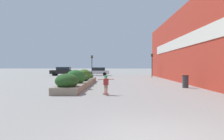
{
  "coord_description": "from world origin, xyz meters",
  "views": [
    {
      "loc": [
        -0.98,
        -5.41,
        1.8
      ],
      "look_at": [
        -1.23,
        12.86,
        1.47
      ],
      "focal_mm": 35.0,
      "sensor_mm": 36.0,
      "label": 1
    }
  ],
  "objects_px": {
    "trash_bin": "(185,82)",
    "traffic_light_right": "(152,61)",
    "traffic_light_left": "(92,62)",
    "skateboarder": "(106,82)",
    "car_leftmost": "(98,71)",
    "skateboard": "(106,94)",
    "car_center_left": "(63,71)",
    "car_center_right": "(190,71)"
  },
  "relations": [
    {
      "from": "car_leftmost",
      "to": "traffic_light_left",
      "type": "bearing_deg",
      "value": 174.89
    },
    {
      "from": "traffic_light_left",
      "to": "car_center_right",
      "type": "bearing_deg",
      "value": 19.8
    },
    {
      "from": "skateboard",
      "to": "skateboarder",
      "type": "height_order",
      "value": "skateboarder"
    },
    {
      "from": "trash_bin",
      "to": "car_center_left",
      "type": "xyz_separation_m",
      "value": [
        -15.57,
        22.51,
        0.32
      ]
    },
    {
      "from": "trash_bin",
      "to": "car_leftmost",
      "type": "distance_m",
      "value": 24.45
    },
    {
      "from": "car_center_right",
      "to": "traffic_light_left",
      "type": "xyz_separation_m",
      "value": [
        -17.76,
        -6.4,
        1.59
      ]
    },
    {
      "from": "skateboard",
      "to": "trash_bin",
      "type": "relative_size",
      "value": 0.68
    },
    {
      "from": "skateboard",
      "to": "car_center_left",
      "type": "distance_m",
      "value": 28.55
    },
    {
      "from": "skateboard",
      "to": "skateboarder",
      "type": "xyz_separation_m",
      "value": [
        0.0,
        -0.0,
        0.71
      ]
    },
    {
      "from": "skateboard",
      "to": "traffic_light_left",
      "type": "height_order",
      "value": "traffic_light_left"
    },
    {
      "from": "traffic_light_left",
      "to": "traffic_light_right",
      "type": "height_order",
      "value": "traffic_light_right"
    },
    {
      "from": "trash_bin",
      "to": "traffic_light_right",
      "type": "height_order",
      "value": "traffic_light_right"
    },
    {
      "from": "trash_bin",
      "to": "traffic_light_right",
      "type": "relative_size",
      "value": 0.28
    },
    {
      "from": "traffic_light_left",
      "to": "traffic_light_right",
      "type": "relative_size",
      "value": 0.94
    },
    {
      "from": "car_center_left",
      "to": "car_leftmost",
      "type": "bearing_deg",
      "value": -88.02
    },
    {
      "from": "skateboarder",
      "to": "traffic_light_left",
      "type": "distance_m",
      "value": 21.47
    },
    {
      "from": "traffic_light_left",
      "to": "trash_bin",
      "type": "bearing_deg",
      "value": -60.31
    },
    {
      "from": "car_center_right",
      "to": "car_center_left",
      "type": "bearing_deg",
      "value": -88.67
    },
    {
      "from": "skateboard",
      "to": "car_leftmost",
      "type": "height_order",
      "value": "car_leftmost"
    },
    {
      "from": "trash_bin",
      "to": "traffic_light_left",
      "type": "relative_size",
      "value": 0.3
    },
    {
      "from": "skateboarder",
      "to": "car_leftmost",
      "type": "height_order",
      "value": "car_leftmost"
    },
    {
      "from": "car_leftmost",
      "to": "traffic_light_right",
      "type": "height_order",
      "value": "traffic_light_right"
    },
    {
      "from": "car_leftmost",
      "to": "traffic_light_left",
      "type": "relative_size",
      "value": 1.2
    },
    {
      "from": "skateboarder",
      "to": "trash_bin",
      "type": "distance_m",
      "value": 7.82
    },
    {
      "from": "skateboarder",
      "to": "car_leftmost",
      "type": "xyz_separation_m",
      "value": [
        -2.57,
        27.25,
        0.02
      ]
    },
    {
      "from": "trash_bin",
      "to": "traffic_light_right",
      "type": "distance_m",
      "value": 16.2
    },
    {
      "from": "skateboarder",
      "to": "traffic_light_right",
      "type": "relative_size",
      "value": 0.3
    },
    {
      "from": "traffic_light_left",
      "to": "traffic_light_right",
      "type": "distance_m",
      "value": 9.49
    },
    {
      "from": "skateboard",
      "to": "car_center_right",
      "type": "bearing_deg",
      "value": 38.01
    },
    {
      "from": "skateboard",
      "to": "traffic_light_right",
      "type": "height_order",
      "value": "traffic_light_right"
    },
    {
      "from": "skateboarder",
      "to": "car_center_right",
      "type": "distance_m",
      "value": 31.22
    },
    {
      "from": "traffic_light_right",
      "to": "car_center_left",
      "type": "bearing_deg",
      "value": 157.5
    },
    {
      "from": "traffic_light_left",
      "to": "car_center_left",
      "type": "bearing_deg",
      "value": 136.06
    },
    {
      "from": "car_leftmost",
      "to": "car_center_right",
      "type": "xyz_separation_m",
      "value": [
        17.22,
        0.33,
        -0.01
      ]
    },
    {
      "from": "skateboard",
      "to": "car_center_right",
      "type": "height_order",
      "value": "car_center_right"
    },
    {
      "from": "car_center_right",
      "to": "car_leftmost",
      "type": "bearing_deg",
      "value": -88.92
    },
    {
      "from": "trash_bin",
      "to": "traffic_light_right",
      "type": "xyz_separation_m",
      "value": [
        -0.03,
        16.08,
        2.0
      ]
    },
    {
      "from": "car_leftmost",
      "to": "traffic_light_left",
      "type": "distance_m",
      "value": 6.3
    },
    {
      "from": "car_center_left",
      "to": "skateboarder",
      "type": "bearing_deg",
      "value": -161.23
    },
    {
      "from": "car_leftmost",
      "to": "car_center_right",
      "type": "bearing_deg",
      "value": -88.92
    },
    {
      "from": "skateboard",
      "to": "car_center_left",
      "type": "relative_size",
      "value": 0.16
    },
    {
      "from": "car_center_left",
      "to": "traffic_light_right",
      "type": "relative_size",
      "value": 1.2
    }
  ]
}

